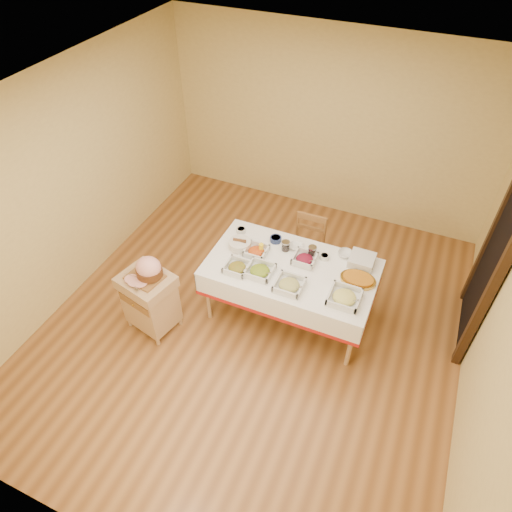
{
  "coord_description": "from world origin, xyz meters",
  "views": [
    {
      "loc": [
        1.35,
        -3.07,
        4.17
      ],
      "look_at": [
        -0.07,
        0.2,
        0.87
      ],
      "focal_mm": 32.0,
      "sensor_mm": 36.0,
      "label": 1
    }
  ],
  "objects_px": {
    "bread_basket": "(240,244)",
    "brass_platter": "(358,279)",
    "mustard_bottle": "(261,248)",
    "dining_chair": "(306,249)",
    "dining_table": "(291,277)",
    "ham_on_board": "(148,270)",
    "preserve_jar_left": "(286,246)",
    "preserve_jar_right": "(312,252)",
    "butcher_cart": "(150,299)",
    "plate_stack": "(362,260)"
  },
  "relations": [
    {
      "from": "mustard_bottle",
      "to": "preserve_jar_left",
      "type": "bearing_deg",
      "value": 33.11
    },
    {
      "from": "preserve_jar_right",
      "to": "mustard_bottle",
      "type": "distance_m",
      "value": 0.56
    },
    {
      "from": "bread_basket",
      "to": "preserve_jar_left",
      "type": "bearing_deg",
      "value": 18.76
    },
    {
      "from": "dining_chair",
      "to": "preserve_jar_right",
      "type": "distance_m",
      "value": 0.56
    },
    {
      "from": "preserve_jar_right",
      "to": "brass_platter",
      "type": "height_order",
      "value": "preserve_jar_right"
    },
    {
      "from": "preserve_jar_left",
      "to": "brass_platter",
      "type": "xyz_separation_m",
      "value": [
        0.86,
        -0.15,
        -0.03
      ]
    },
    {
      "from": "mustard_bottle",
      "to": "plate_stack",
      "type": "distance_m",
      "value": 1.1
    },
    {
      "from": "butcher_cart",
      "to": "preserve_jar_left",
      "type": "distance_m",
      "value": 1.6
    },
    {
      "from": "preserve_jar_left",
      "to": "mustard_bottle",
      "type": "distance_m",
      "value": 0.28
    },
    {
      "from": "dining_table",
      "to": "ham_on_board",
      "type": "relative_size",
      "value": 4.75
    },
    {
      "from": "butcher_cart",
      "to": "dining_chair",
      "type": "height_order",
      "value": "dining_chair"
    },
    {
      "from": "brass_platter",
      "to": "dining_chair",
      "type": "bearing_deg",
      "value": 141.82
    },
    {
      "from": "brass_platter",
      "to": "ham_on_board",
      "type": "bearing_deg",
      "value": -157.82
    },
    {
      "from": "butcher_cart",
      "to": "bread_basket",
      "type": "relative_size",
      "value": 3.07
    },
    {
      "from": "preserve_jar_right",
      "to": "bread_basket",
      "type": "height_order",
      "value": "preserve_jar_right"
    },
    {
      "from": "dining_table",
      "to": "bread_basket",
      "type": "bearing_deg",
      "value": 174.35
    },
    {
      "from": "dining_chair",
      "to": "mustard_bottle",
      "type": "xyz_separation_m",
      "value": [
        -0.35,
        -0.58,
        0.37
      ]
    },
    {
      "from": "bread_basket",
      "to": "brass_platter",
      "type": "height_order",
      "value": "bread_basket"
    },
    {
      "from": "preserve_jar_right",
      "to": "plate_stack",
      "type": "xyz_separation_m",
      "value": [
        0.53,
        0.09,
        -0.01
      ]
    },
    {
      "from": "preserve_jar_left",
      "to": "plate_stack",
      "type": "height_order",
      "value": "preserve_jar_left"
    },
    {
      "from": "ham_on_board",
      "to": "brass_platter",
      "type": "distance_m",
      "value": 2.17
    },
    {
      "from": "preserve_jar_left",
      "to": "brass_platter",
      "type": "height_order",
      "value": "preserve_jar_left"
    },
    {
      "from": "ham_on_board",
      "to": "preserve_jar_left",
      "type": "height_order",
      "value": "ham_on_board"
    },
    {
      "from": "butcher_cart",
      "to": "ham_on_board",
      "type": "distance_m",
      "value": 0.44
    },
    {
      "from": "preserve_jar_left",
      "to": "plate_stack",
      "type": "xyz_separation_m",
      "value": [
        0.83,
        0.12,
        -0.01
      ]
    },
    {
      "from": "dining_chair",
      "to": "ham_on_board",
      "type": "height_order",
      "value": "ham_on_board"
    },
    {
      "from": "preserve_jar_right",
      "to": "preserve_jar_left",
      "type": "bearing_deg",
      "value": -173.81
    },
    {
      "from": "mustard_bottle",
      "to": "bread_basket",
      "type": "distance_m",
      "value": 0.26
    },
    {
      "from": "mustard_bottle",
      "to": "plate_stack",
      "type": "bearing_deg",
      "value": 14.41
    },
    {
      "from": "dining_chair",
      "to": "bread_basket",
      "type": "height_order",
      "value": "dining_chair"
    },
    {
      "from": "dining_chair",
      "to": "brass_platter",
      "type": "xyz_separation_m",
      "value": [
        0.74,
        -0.58,
        0.33
      ]
    },
    {
      "from": "bread_basket",
      "to": "dining_chair",
      "type": "bearing_deg",
      "value": 44.62
    },
    {
      "from": "plate_stack",
      "to": "dining_chair",
      "type": "bearing_deg",
      "value": 156.4
    },
    {
      "from": "dining_table",
      "to": "mustard_bottle",
      "type": "relative_size",
      "value": 11.62
    },
    {
      "from": "dining_table",
      "to": "preserve_jar_left",
      "type": "height_order",
      "value": "preserve_jar_left"
    },
    {
      "from": "mustard_bottle",
      "to": "brass_platter",
      "type": "bearing_deg",
      "value": 0.03
    },
    {
      "from": "butcher_cart",
      "to": "mustard_bottle",
      "type": "height_order",
      "value": "mustard_bottle"
    },
    {
      "from": "butcher_cart",
      "to": "plate_stack",
      "type": "height_order",
      "value": "plate_stack"
    },
    {
      "from": "preserve_jar_left",
      "to": "plate_stack",
      "type": "relative_size",
      "value": 0.45
    },
    {
      "from": "bread_basket",
      "to": "brass_platter",
      "type": "bearing_deg",
      "value": 0.62
    },
    {
      "from": "dining_chair",
      "to": "preserve_jar_right",
      "type": "height_order",
      "value": "dining_chair"
    },
    {
      "from": "preserve_jar_left",
      "to": "preserve_jar_right",
      "type": "distance_m",
      "value": 0.3
    },
    {
      "from": "preserve_jar_left",
      "to": "brass_platter",
      "type": "distance_m",
      "value": 0.87
    },
    {
      "from": "preserve_jar_right",
      "to": "butcher_cart",
      "type": "bearing_deg",
      "value": -145.22
    },
    {
      "from": "butcher_cart",
      "to": "mustard_bottle",
      "type": "relative_size",
      "value": 4.88
    },
    {
      "from": "ham_on_board",
      "to": "preserve_jar_left",
      "type": "bearing_deg",
      "value": 40.12
    },
    {
      "from": "ham_on_board",
      "to": "preserve_jar_right",
      "type": "height_order",
      "value": "ham_on_board"
    },
    {
      "from": "butcher_cart",
      "to": "plate_stack",
      "type": "distance_m",
      "value": 2.34
    },
    {
      "from": "plate_stack",
      "to": "brass_platter",
      "type": "height_order",
      "value": "plate_stack"
    },
    {
      "from": "ham_on_board",
      "to": "plate_stack",
      "type": "xyz_separation_m",
      "value": [
        1.98,
        1.09,
        -0.06
      ]
    }
  ]
}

